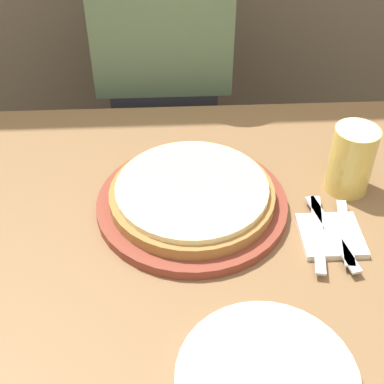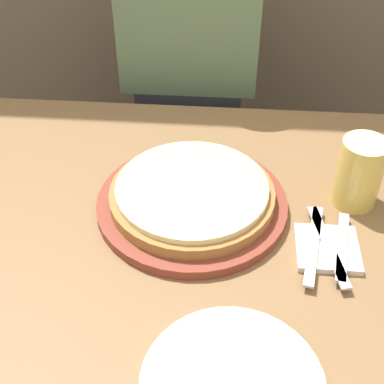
{
  "view_description": "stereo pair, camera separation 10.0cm",
  "coord_description": "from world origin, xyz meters",
  "px_view_note": "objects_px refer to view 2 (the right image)",
  "views": [
    {
      "loc": [
        -0.08,
        -0.67,
        1.42
      ],
      "look_at": [
        -0.04,
        0.09,
        0.76
      ],
      "focal_mm": 50.0,
      "sensor_mm": 36.0,
      "label": 1
    },
    {
      "loc": [
        0.02,
        -0.67,
        1.42
      ],
      "look_at": [
        -0.04,
        0.09,
        0.76
      ],
      "focal_mm": 50.0,
      "sensor_mm": 36.0,
      "label": 2
    }
  ],
  "objects_px": {
    "pizza_on_board": "(192,198)",
    "fork": "(313,244)",
    "beer_glass": "(360,170)",
    "diner_person": "(190,89)",
    "dinner_knife": "(328,245)",
    "spoon": "(342,246)"
  },
  "relations": [
    {
      "from": "beer_glass",
      "to": "dinner_knife",
      "type": "bearing_deg",
      "value": -114.7
    },
    {
      "from": "beer_glass",
      "to": "spoon",
      "type": "bearing_deg",
      "value": -105.73
    },
    {
      "from": "fork",
      "to": "diner_person",
      "type": "distance_m",
      "value": 0.7
    },
    {
      "from": "spoon",
      "to": "diner_person",
      "type": "relative_size",
      "value": 0.13
    },
    {
      "from": "fork",
      "to": "dinner_knife",
      "type": "xyz_separation_m",
      "value": [
        0.02,
        0.0,
        0.0
      ]
    },
    {
      "from": "beer_glass",
      "to": "dinner_knife",
      "type": "xyz_separation_m",
      "value": [
        -0.06,
        -0.14,
        -0.06
      ]
    },
    {
      "from": "beer_glass",
      "to": "fork",
      "type": "height_order",
      "value": "beer_glass"
    },
    {
      "from": "pizza_on_board",
      "to": "diner_person",
      "type": "height_order",
      "value": "diner_person"
    },
    {
      "from": "beer_glass",
      "to": "diner_person",
      "type": "relative_size",
      "value": 0.1
    },
    {
      "from": "fork",
      "to": "spoon",
      "type": "distance_m",
      "value": 0.05
    },
    {
      "from": "fork",
      "to": "diner_person",
      "type": "height_order",
      "value": "diner_person"
    },
    {
      "from": "dinner_knife",
      "to": "diner_person",
      "type": "height_order",
      "value": "diner_person"
    },
    {
      "from": "beer_glass",
      "to": "diner_person",
      "type": "distance_m",
      "value": 0.64
    },
    {
      "from": "pizza_on_board",
      "to": "fork",
      "type": "relative_size",
      "value": 1.84
    },
    {
      "from": "beer_glass",
      "to": "dinner_knife",
      "type": "height_order",
      "value": "beer_glass"
    },
    {
      "from": "dinner_knife",
      "to": "spoon",
      "type": "relative_size",
      "value": 1.17
    },
    {
      "from": "pizza_on_board",
      "to": "beer_glass",
      "type": "xyz_separation_m",
      "value": [
        0.31,
        0.05,
        0.05
      ]
    },
    {
      "from": "spoon",
      "to": "pizza_on_board",
      "type": "bearing_deg",
      "value": 160.91
    },
    {
      "from": "fork",
      "to": "dinner_knife",
      "type": "distance_m",
      "value": 0.02
    },
    {
      "from": "pizza_on_board",
      "to": "fork",
      "type": "distance_m",
      "value": 0.24
    },
    {
      "from": "fork",
      "to": "dinner_knife",
      "type": "bearing_deg",
      "value": 0.0
    },
    {
      "from": "fork",
      "to": "diner_person",
      "type": "bearing_deg",
      "value": 112.74
    }
  ]
}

